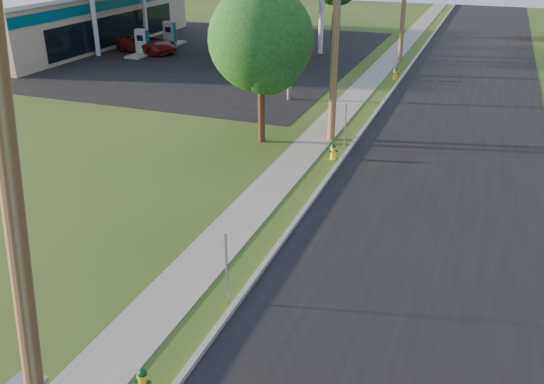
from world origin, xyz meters
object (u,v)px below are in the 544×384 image
(fuel_pump_nw, at_px, (143,45))
(hydrant_mid, at_px, (333,151))
(car_red, at_px, (147,43))
(fuel_pump_ne, at_px, (256,54))
(fuel_pump_sw, at_px, (170,37))
(utility_pole_mid, at_px, (336,25))
(fuel_pump_se, at_px, (277,44))
(car_silver, at_px, (255,50))
(hydrant_near, at_px, (143,382))
(tree_verge, at_px, (262,44))
(utility_pole_near, at_px, (14,216))
(hydrant_far, at_px, (395,74))

(fuel_pump_nw, distance_m, hydrant_mid, 24.09)
(fuel_pump_nw, bearing_deg, car_red, 102.77)
(fuel_pump_ne, height_order, hydrant_mid, fuel_pump_ne)
(fuel_pump_ne, distance_m, fuel_pump_sw, 9.85)
(utility_pole_mid, distance_m, fuel_pump_se, 19.65)
(fuel_pump_sw, height_order, car_silver, fuel_pump_sw)
(fuel_pump_nw, xyz_separation_m, car_red, (-0.22, 0.96, -0.03))
(car_red, bearing_deg, hydrant_near, -133.76)
(car_red, bearing_deg, fuel_pump_nw, -152.76)
(utility_pole_mid, bearing_deg, hydrant_near, -87.97)
(tree_verge, bearing_deg, utility_pole_near, -80.74)
(fuel_pump_se, height_order, car_red, fuel_pump_se)
(tree_verge, height_order, car_silver, tree_verge)
(utility_pole_mid, bearing_deg, hydrant_mid, -72.82)
(utility_pole_mid, relative_size, tree_verge, 1.48)
(car_red, bearing_deg, tree_verge, -120.38)
(utility_pole_mid, xyz_separation_m, fuel_pump_nw, (-17.90, 13.00, -4.23))
(utility_pole_mid, distance_m, hydrant_near, 16.89)
(fuel_pump_ne, xyz_separation_m, hydrant_mid, (9.61, -15.30, -0.38))
(tree_verge, bearing_deg, fuel_pump_ne, 113.30)
(hydrant_near, bearing_deg, fuel_pump_ne, 107.96)
(tree_verge, distance_m, hydrant_mid, 5.29)
(fuel_pump_nw, xyz_separation_m, fuel_pump_ne, (9.00, 0.00, 0.00))
(fuel_pump_ne, height_order, car_silver, fuel_pump_ne)
(fuel_pump_nw, distance_m, hydrant_far, 18.71)
(hydrant_far, relative_size, car_silver, 0.17)
(fuel_pump_se, relative_size, hydrant_near, 4.84)
(utility_pole_mid, relative_size, car_silver, 2.12)
(fuel_pump_nw, bearing_deg, car_silver, 7.29)
(fuel_pump_ne, distance_m, hydrant_mid, 18.07)
(fuel_pump_ne, relative_size, fuel_pump_se, 1.00)
(utility_pole_mid, height_order, fuel_pump_sw, utility_pole_mid)
(fuel_pump_nw, relative_size, car_silver, 0.69)
(hydrant_mid, distance_m, car_silver, 19.26)
(fuel_pump_ne, distance_m, hydrant_near, 30.73)
(fuel_pump_se, xyz_separation_m, hydrant_near, (9.48, -33.23, -0.40))
(hydrant_far, bearing_deg, fuel_pump_se, 152.60)
(utility_pole_near, xyz_separation_m, hydrant_near, (0.58, 1.77, -4.48))
(car_silver, bearing_deg, fuel_pump_sw, 55.19)
(tree_verge, relative_size, hydrant_far, 8.22)
(tree_verge, xyz_separation_m, hydrant_mid, (3.42, -0.92, -3.92))
(utility_pole_near, bearing_deg, fuel_pump_ne, 106.02)
(hydrant_mid, bearing_deg, car_silver, 121.72)
(utility_pole_mid, bearing_deg, tree_verge, -153.16)
(utility_pole_mid, bearing_deg, car_silver, 123.76)
(fuel_pump_nw, bearing_deg, hydrant_far, -3.12)
(utility_pole_near, xyz_separation_m, utility_pole_mid, (-0.00, 18.00, 0.15))
(utility_pole_mid, relative_size, fuel_pump_ne, 3.06)
(car_red, bearing_deg, car_silver, -74.68)
(fuel_pump_ne, xyz_separation_m, fuel_pump_sw, (-9.00, 4.00, 0.00))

